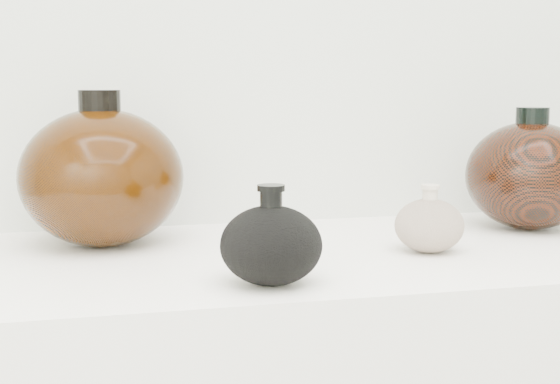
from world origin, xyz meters
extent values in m
cube|color=white|center=(0.00, 0.95, 0.89)|extent=(1.20, 0.50, 0.03)
ellipsoid|color=black|center=(-0.08, 0.78, 0.95)|extent=(0.13, 0.13, 0.09)
cylinder|color=black|center=(-0.08, 0.78, 1.00)|extent=(0.03, 0.03, 0.03)
cylinder|color=black|center=(-0.08, 0.78, 1.02)|extent=(0.04, 0.04, 0.01)
ellipsoid|color=beige|center=(0.18, 0.90, 0.94)|extent=(0.13, 0.13, 0.08)
cylinder|color=beige|center=(0.18, 0.90, 0.98)|extent=(0.03, 0.03, 0.02)
cylinder|color=beige|center=(0.18, 0.90, 0.99)|extent=(0.03, 0.03, 0.01)
ellipsoid|color=black|center=(-0.26, 1.06, 1.00)|extent=(0.26, 0.26, 0.20)
cylinder|color=black|center=(-0.26, 1.06, 1.11)|extent=(0.07, 0.07, 0.04)
ellipsoid|color=black|center=(0.42, 1.03, 0.99)|extent=(0.27, 0.27, 0.18)
cylinder|color=black|center=(0.42, 1.03, 1.08)|extent=(0.07, 0.07, 0.03)
camera|label=1|loc=(-0.29, -0.10, 1.14)|focal=50.00mm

